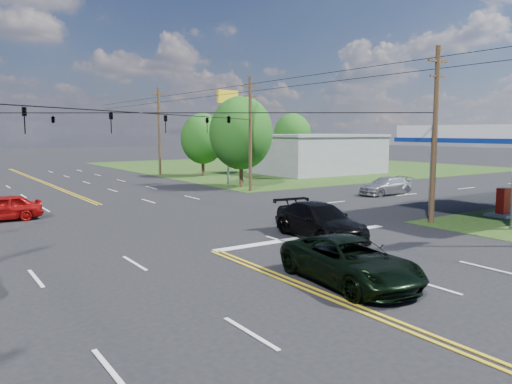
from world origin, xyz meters
TOP-DOWN VIEW (x-y plane):
  - ground at (0.00, 12.00)m, footprint 280.00×280.00m
  - grass_ne at (35.00, 44.00)m, footprint 46.00×48.00m
  - stop_bar at (5.00, 4.00)m, footprint 10.00×0.50m
  - retail_ne at (30.00, 32.00)m, footprint 14.00×10.00m
  - pole_se at (13.00, 3.00)m, footprint 1.60×0.28m
  - pole_ne at (13.00, 21.00)m, footprint 1.60×0.28m
  - pole_right_far at (13.00, 40.00)m, footprint 1.60×0.28m
  - span_wire_signals at (0.00, 12.00)m, footprint 26.00×18.00m
  - power_lines at (0.00, 10.00)m, footprint 26.04×100.00m
  - tree_right_a at (14.00, 24.00)m, footprint 5.70×5.70m
  - tree_right_b at (16.50, 36.00)m, footprint 4.94×4.94m
  - tree_far_r at (34.00, 42.00)m, footprint 5.32×5.32m
  - pickup_dkgreen at (1.51, -2.39)m, footprint 3.05×5.66m
  - suv_black at (5.35, 3.50)m, footprint 3.02×5.93m
  - sedan_red at (-6.41, 17.01)m, footprint 4.37×1.87m
  - sedan_far at (20.64, 13.00)m, footprint 4.87×2.01m
  - polesign_ne at (14.26, 26.75)m, footprint 2.43×0.69m

SIDE VIEW (x-z plane):
  - ground at x=0.00m, z-range 0.00..0.00m
  - grass_ne at x=35.00m, z-range -0.01..0.01m
  - stop_bar at x=5.00m, z-range -0.01..0.01m
  - sedan_far at x=20.64m, z-range 0.00..1.41m
  - sedan_red at x=-6.41m, z-range 0.00..1.47m
  - pickup_dkgreen at x=1.51m, z-range 0.00..1.51m
  - suv_black at x=5.35m, z-range 0.00..1.65m
  - retail_ne at x=30.00m, z-range 0.00..4.40m
  - tree_right_b at x=16.50m, z-range 0.68..7.76m
  - tree_far_r at x=34.00m, z-range 0.73..8.36m
  - tree_right_a at x=14.00m, z-range 0.78..8.96m
  - pole_se at x=13.00m, z-range 0.17..9.67m
  - pole_ne at x=13.00m, z-range 0.17..9.67m
  - pole_right_far at x=13.00m, z-range 0.17..10.17m
  - span_wire_signals at x=0.00m, z-range 5.43..6.56m
  - polesign_ne at x=14.26m, z-range 2.58..11.42m
  - power_lines at x=0.00m, z-range 8.28..8.92m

